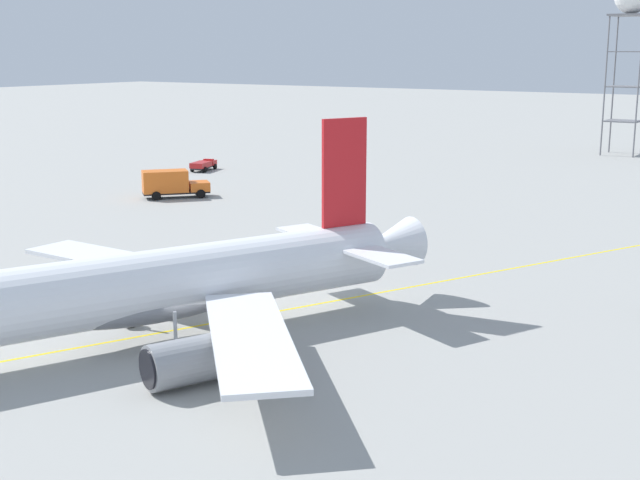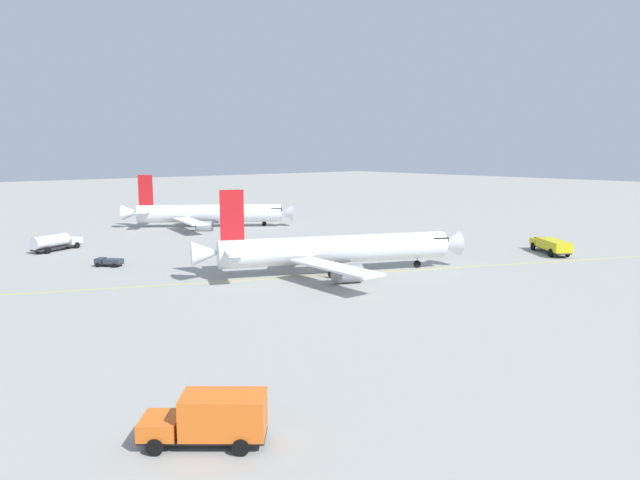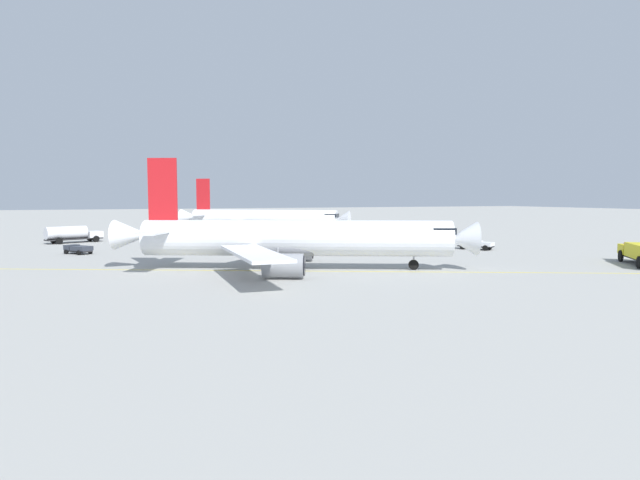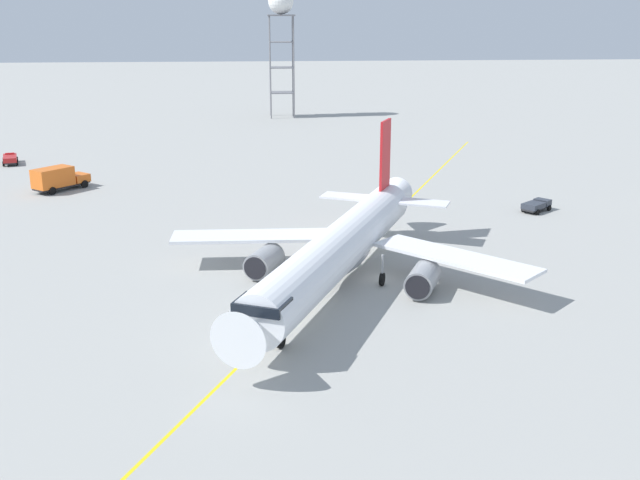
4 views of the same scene
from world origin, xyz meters
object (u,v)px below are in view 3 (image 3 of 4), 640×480
Objects in this scene: airliner_main at (292,240)px; fuel_tanker_truck at (72,234)px; pushback_tug_truck at (475,244)px; baggage_truck_truck at (78,249)px; airliner_secondary at (261,220)px.

fuel_tanker_truck is at bearing 142.86° from airliner_main.
airliner_main is 4.02× the size of fuel_tanker_truck.
airliner_main is 34.20m from pushback_tug_truck.
airliner_main reaches higher than baggage_truck_truck.
airliner_secondary reaches higher than pushback_tug_truck.
fuel_tanker_truck is at bearing -126.76° from airliner_secondary.
pushback_tug_truck is (20.35, -46.37, -2.06)m from airliner_secondary.
airliner_main is 1.12× the size of airliner_secondary.
airliner_main is 6.94× the size of pushback_tug_truck.
airliner_main is 9.03× the size of baggage_truck_truck.
airliner_main is 34.10m from baggage_truck_truck.
airliner_secondary is 46.83m from baggage_truck_truck.
baggage_truck_truck is 57.14m from pushback_tug_truck.
airliner_main is at bearing -85.75° from fuel_tanker_truck.
baggage_truck_truck is (-22.61, 25.40, -2.48)m from airliner_main.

